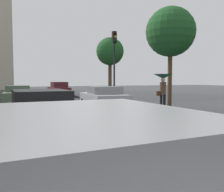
{
  "coord_description": "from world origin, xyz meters",
  "views": [
    {
      "loc": [
        -2.52,
        -6.26,
        1.74
      ],
      "look_at": [
        2.23,
        4.45,
        0.96
      ],
      "focal_mm": 38.94,
      "sensor_mm": 36.0,
      "label": 1
    }
  ],
  "objects": [
    {
      "name": "car_green_behind_camera",
      "position": [
        -1.7,
        11.38,
        0.71
      ],
      "size": [
        2.05,
        4.1,
        1.35
      ],
      "rotation": [
        0.0,
        0.0,
        3.07
      ],
      "color": "slate",
      "rests_on": "ground"
    },
    {
      "name": "car_maroon_near_kerb",
      "position": [
        2.58,
        18.71,
        0.78
      ],
      "size": [
        1.75,
        3.92,
        1.53
      ],
      "rotation": [
        0.0,
        0.0,
        0.01
      ],
      "color": "maroon",
      "rests_on": "ground"
    },
    {
      "name": "street_tree_near",
      "position": [
        7.03,
        6.28,
        4.7
      ],
      "size": [
        3.08,
        3.08,
        6.27
      ],
      "color": "#4C3823",
      "rests_on": "ground"
    },
    {
      "name": "pedestrian_with_umbrella_far",
      "position": [
        5.05,
        4.25,
        1.65
      ],
      "size": [
        0.98,
        0.98,
        1.9
      ],
      "rotation": [
        0.0,
        0.0,
        -0.27
      ],
      "color": "black",
      "rests_on": "sidewalk_strip"
    },
    {
      "name": "traffic_light",
      "position": [
        4.15,
        8.4,
        3.41
      ],
      "size": [
        0.26,
        0.39,
        4.77
      ],
      "color": "black",
      "rests_on": "sidewalk_strip"
    },
    {
      "name": "car_silver_far_lane",
      "position": [
        2.57,
        6.42,
        0.71
      ],
      "size": [
        2.12,
        4.09,
        1.37
      ],
      "rotation": [
        0.0,
        0.0,
        -0.07
      ],
      "color": "#B2B5BA",
      "rests_on": "ground"
    },
    {
      "name": "ground",
      "position": [
        0.0,
        0.0,
        0.0
      ],
      "size": [
        120.0,
        120.0,
        0.0
      ],
      "primitive_type": "plane",
      "color": "black"
    },
    {
      "name": "car_white_far_ahead",
      "position": [
        -1.84,
        -4.27,
        0.78
      ],
      "size": [
        1.94,
        4.14,
        1.48
      ],
      "rotation": [
        0.0,
        0.0,
        3.16
      ],
      "color": "silver",
      "rests_on": "ground"
    },
    {
      "name": "street_tree_mid",
      "position": [
        6.64,
        14.85,
        4.35
      ],
      "size": [
        2.58,
        2.58,
        5.7
      ],
      "color": "#4C3823",
      "rests_on": "ground"
    },
    {
      "name": "car_black_mid_road",
      "position": [
        -1.51,
        1.58,
        0.75
      ],
      "size": [
        1.91,
        4.45,
        1.43
      ],
      "rotation": [
        0.0,
        0.0,
        3.15
      ],
      "color": "black",
      "rests_on": "ground"
    }
  ]
}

